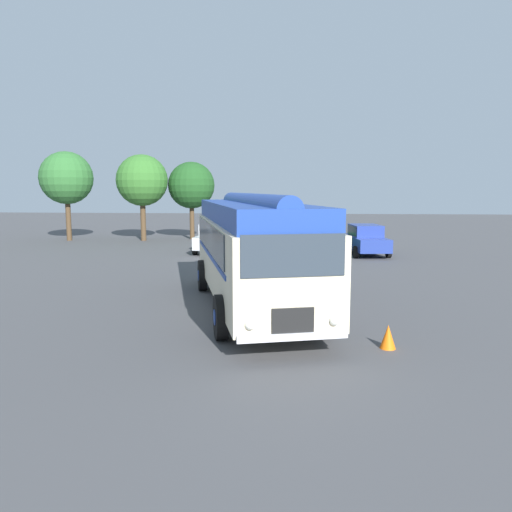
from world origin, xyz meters
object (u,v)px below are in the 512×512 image
Objects in this scene: car_mid_right at (321,238)px; car_far_right at (366,240)px; vintage_bus at (252,246)px; car_mid_left at (269,238)px; traffic_cone at (388,337)px; car_near_left at (215,237)px.

car_far_right is at bearing -13.93° from car_mid_right.
vintage_bus reaches higher than car_mid_left.
car_mid_left is at bearing -177.58° from car_mid_right.
car_mid_right is 17.35m from traffic_cone.
car_mid_right is (2.98, 0.13, 0.00)m from car_mid_left.
car_near_left is 7.73× the size of traffic_cone.
car_mid_left is 7.77× the size of traffic_cone.
car_mid_right is 2.51m from car_far_right.
vintage_bus is at bearing -111.46° from car_far_right.
car_far_right is at bearing -5.05° from car_mid_left.
car_far_right is (8.53, -0.46, 0.00)m from car_near_left.
car_mid_left is 2.99m from car_mid_right.
vintage_bus is 13.95m from car_near_left.
traffic_cone is at bearing -77.62° from car_mid_left.
vintage_bus reaches higher than car_mid_right.
car_near_left is 8.54m from car_far_right.
car_mid_left reaches higher than traffic_cone.
vintage_bus is at bearing -75.82° from car_near_left.
car_mid_right is (2.68, 13.63, -1.05)m from vintage_bus.
car_mid_left is at bearing 174.95° from car_far_right.
car_near_left and car_mid_left have the same top height.
car_near_left is 0.99× the size of car_mid_left.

